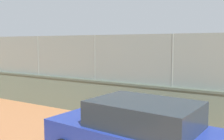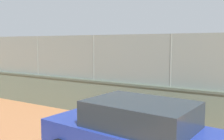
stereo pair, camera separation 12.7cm
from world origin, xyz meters
name	(u,v)px [view 1 (the left image)]	position (x,y,z in m)	size (l,w,h in m)	color
ground_plane	(149,76)	(0.00, 0.00, 0.00)	(260.00, 260.00, 0.00)	#B27247
perimeter_wall	(17,86)	(2.37, 12.27, 0.70)	(22.71, 1.33, 1.38)	slate
fence_panel_on_wall	(15,55)	(2.37, 12.27, 2.27)	(22.31, 0.96, 1.78)	gray
player_foreground_swinging	(206,72)	(-5.18, 3.16, 0.92)	(0.91, 0.99, 1.56)	navy
player_near_wall_returning	(105,66)	(3.01, 2.42, 0.94)	(0.66, 0.96, 1.60)	navy
sports_ball	(199,68)	(-5.16, 5.61, 1.42)	(0.09, 0.09, 0.09)	white
courtside_bench	(130,95)	(-3.04, 10.47, 0.46)	(1.61, 0.44, 0.87)	gray
parked_car_blue	(138,133)	(-5.76, 15.89, 0.81)	(4.39, 2.44, 1.56)	#23389E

